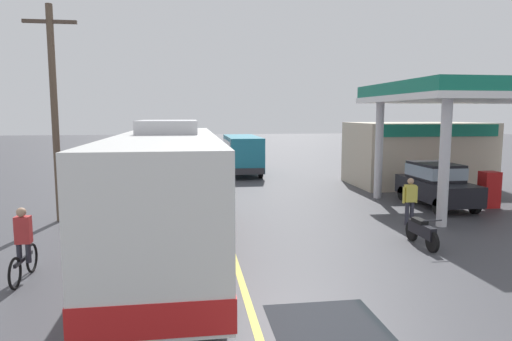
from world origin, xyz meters
TOP-DOWN VIEW (x-y plane):
  - ground at (0.00, 20.00)m, footprint 120.00×120.00m
  - lane_divider_stripe at (0.00, 15.00)m, footprint 0.16×50.00m
  - coach_bus_main at (-1.73, 4.19)m, footprint 2.60×11.04m
  - gas_station_roadside at (11.15, 13.22)m, footprint 9.10×11.95m
  - car_at_pump at (9.08, 9.57)m, footprint 1.70×4.20m
  - minibus_opposing_lane at (2.24, 21.05)m, footprint 2.04×6.13m
  - cyclist_on_shoulder at (-5.01, 3.01)m, footprint 0.34×1.82m
  - motorcycle_parked_forecourt at (5.56, 4.19)m, footprint 0.55×1.80m
  - pedestrian_near_pump at (6.44, 6.67)m, footprint 0.55×0.22m
  - car_trailing_behind_bus at (-1.84, 19.79)m, footprint 1.70×4.20m
  - utility_pole_roadside at (-5.85, 9.11)m, footprint 1.80×0.24m

SIDE VIEW (x-z plane):
  - ground at x=0.00m, z-range 0.00..0.00m
  - lane_divider_stripe at x=0.00m, z-range 0.00..0.01m
  - motorcycle_parked_forecourt at x=5.56m, z-range -0.02..0.90m
  - cyclist_on_shoulder at x=-5.01m, z-range -0.08..1.64m
  - pedestrian_near_pump at x=6.44m, z-range 0.10..1.76m
  - car_at_pump at x=9.08m, z-range 0.10..1.92m
  - car_trailing_behind_bus at x=-1.84m, z-range 0.10..1.92m
  - minibus_opposing_lane at x=2.24m, z-range 0.25..2.69m
  - coach_bus_main at x=-1.73m, z-range -0.12..3.56m
  - gas_station_roadside at x=11.15m, z-range 0.08..5.18m
  - utility_pole_roadside at x=-5.85m, z-range 0.18..7.82m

